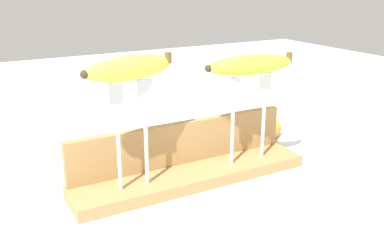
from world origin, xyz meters
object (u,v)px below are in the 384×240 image
at_px(fork_stand_right, 249,110).
at_px(banana_raised_left, 129,68).
at_px(fork_stand_left, 132,125).
at_px(banana_raised_right, 251,65).
at_px(banana_chunk_near, 271,131).

xyz_separation_m(fork_stand_right, banana_raised_left, (-0.24, -0.00, 0.11)).
distance_m(fork_stand_right, banana_raised_left, 0.26).
relative_size(fork_stand_left, banana_raised_left, 1.13).
relative_size(banana_raised_right, banana_chunk_near, 2.61).
bearing_deg(banana_chunk_near, fork_stand_left, -163.09).
distance_m(fork_stand_right, banana_raised_right, 0.09).
relative_size(fork_stand_right, banana_raised_right, 0.93).
bearing_deg(banana_raised_right, fork_stand_left, -180.00).
distance_m(fork_stand_left, fork_stand_right, 0.24).
relative_size(fork_stand_right, banana_chunk_near, 2.43).
distance_m(fork_stand_left, banana_raised_left, 0.10).
bearing_deg(fork_stand_right, banana_chunk_near, 37.48).
bearing_deg(fork_stand_right, banana_raised_left, -180.00).
height_order(fork_stand_right, banana_raised_right, banana_raised_right).
height_order(fork_stand_left, banana_raised_right, banana_raised_right).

